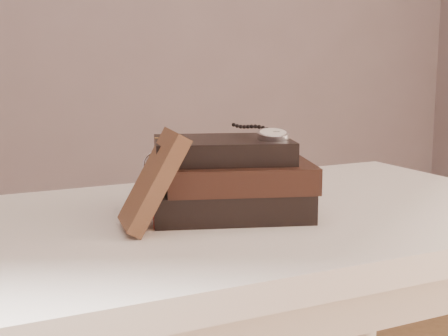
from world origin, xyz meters
name	(u,v)px	position (x,y,z in m)	size (l,w,h in m)	color
table	(249,266)	(0.00, 0.35, 0.66)	(1.00, 0.60, 0.75)	white
book_stack	(231,180)	(-0.04, 0.34, 0.81)	(0.28, 0.24, 0.12)	black
journal	(153,181)	(-0.18, 0.31, 0.82)	(0.02, 0.09, 0.15)	#44281A
pocket_watch	(271,134)	(0.02, 0.31, 0.88)	(0.06, 0.16, 0.02)	silver
eyeglasses	(173,165)	(-0.09, 0.44, 0.82)	(0.13, 0.14, 0.05)	silver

